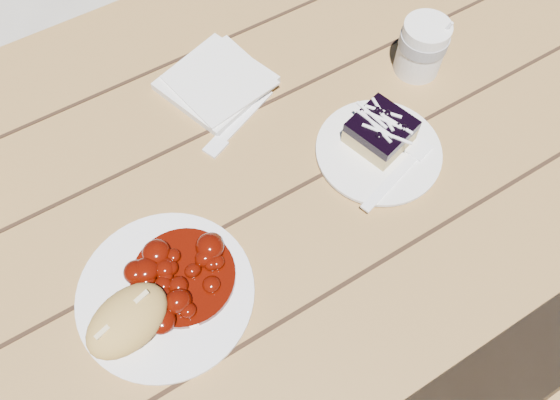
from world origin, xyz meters
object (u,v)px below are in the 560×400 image
picnic_table (218,228)px  coffee_cup (422,48)px  main_plate (166,294)px  dessert_plate (378,152)px  blueberry_cake (381,131)px  bread_roll (127,320)px

picnic_table → coffee_cup: size_ratio=21.17×
main_plate → dessert_plate: bearing=5.8°
blueberry_cake → coffee_cup: 0.17m
main_plate → bread_roll: (-0.05, -0.02, 0.04)m
main_plate → blueberry_cake: bearing=7.8°
picnic_table → main_plate: main_plate is taller
main_plate → coffee_cup: coffee_cup is taller
main_plate → coffee_cup: bearing=15.2°
dessert_plate → picnic_table: bearing=159.4°
picnic_table → main_plate: 0.25m
coffee_cup → main_plate: bearing=-164.8°
dessert_plate → blueberry_cake: blueberry_cake is taller
main_plate → dessert_plate: 0.38m
picnic_table → coffee_cup: (0.40, 0.01, 0.21)m
blueberry_cake → coffee_cup: size_ratio=1.07×
dessert_plate → blueberry_cake: size_ratio=1.84×
picnic_table → dessert_plate: size_ratio=10.74×
bread_roll → coffee_cup: 0.61m
dessert_plate → coffee_cup: (0.16, 0.11, 0.04)m
main_plate → bread_roll: bread_roll is taller
picnic_table → blueberry_cake: 0.33m
bread_roll → dessert_plate: bearing=7.6°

